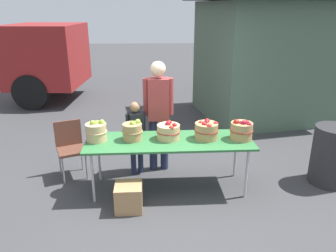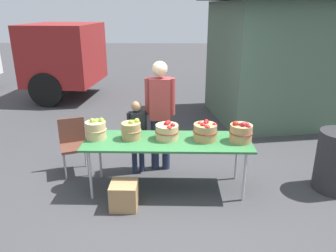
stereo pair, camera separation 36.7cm
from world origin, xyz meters
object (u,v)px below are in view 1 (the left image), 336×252
at_px(apple_basket_red_1, 206,130).
at_px(folding_chair, 70,145).
at_px(apple_basket_green_1, 132,131).
at_px(apple_basket_red_0, 169,131).
at_px(market_table, 169,143).
at_px(trash_barrel, 332,155).
at_px(produce_crate, 129,197).
at_px(apple_basket_green_0, 96,131).
at_px(apple_basket_red_2, 242,130).
at_px(vendor_adult, 158,108).
at_px(child_customer, 136,132).

xyz_separation_m(apple_basket_red_1, folding_chair, (-2.00, 0.47, -0.37)).
bearing_deg(apple_basket_green_1, apple_basket_red_0, 0.01).
height_order(market_table, trash_barrel, trash_barrel).
xyz_separation_m(trash_barrel, produce_crate, (-2.95, -0.53, -0.26)).
bearing_deg(apple_basket_green_0, apple_basket_red_2, -2.00).
xyz_separation_m(apple_basket_red_1, vendor_adult, (-0.64, 0.60, 0.15)).
height_order(vendor_adult, trash_barrel, vendor_adult).
distance_m(child_customer, folding_chair, 1.02).
bearing_deg(apple_basket_green_1, apple_basket_red_1, -1.39).
xyz_separation_m(market_table, child_customer, (-0.48, 0.49, -0.02)).
distance_m(vendor_adult, child_customer, 0.50).
relative_size(apple_basket_green_1, folding_chair, 0.33).
distance_m(apple_basket_green_0, apple_basket_red_0, 0.99).
distance_m(apple_basket_green_1, folding_chair, 1.14).
bearing_deg(trash_barrel, apple_basket_red_2, -177.86).
relative_size(market_table, apple_basket_green_1, 8.05).
height_order(apple_basket_red_0, trash_barrel, apple_basket_red_0).
height_order(apple_basket_red_2, vendor_adult, vendor_adult).
height_order(child_customer, produce_crate, child_customer).
relative_size(apple_basket_red_2, vendor_adult, 0.18).
distance_m(market_table, apple_basket_red_1, 0.54).
relative_size(apple_basket_green_0, apple_basket_red_1, 0.89).
relative_size(apple_basket_red_1, trash_barrel, 0.39).
xyz_separation_m(apple_basket_red_0, folding_chair, (-1.48, 0.45, -0.36)).
distance_m(market_table, folding_chair, 1.58).
height_order(apple_basket_green_1, apple_basket_red_0, apple_basket_green_1).
height_order(apple_basket_red_2, trash_barrel, apple_basket_red_2).
distance_m(apple_basket_red_0, apple_basket_red_1, 0.52).
distance_m(apple_basket_red_2, folding_chair, 2.56).
bearing_deg(trash_barrel, vendor_adult, 166.79).
bearing_deg(apple_basket_red_0, child_customer, 136.78).
height_order(apple_basket_green_1, folding_chair, apple_basket_green_1).
xyz_separation_m(apple_basket_red_0, child_customer, (-0.47, 0.44, -0.18)).
xyz_separation_m(folding_chair, produce_crate, (0.93, -0.99, -0.33)).
height_order(market_table, apple_basket_red_0, apple_basket_red_0).
relative_size(market_table, apple_basket_red_0, 6.88).
relative_size(vendor_adult, folding_chair, 2.02).
relative_size(trash_barrel, produce_crate, 2.52).
bearing_deg(child_customer, apple_basket_red_1, 132.44).
relative_size(apple_basket_red_0, vendor_adult, 0.19).
distance_m(apple_basket_green_1, child_customer, 0.48).
bearing_deg(apple_basket_green_1, trash_barrel, -0.36).
bearing_deg(apple_basket_green_0, produce_crate, -51.01).
height_order(apple_basket_green_0, child_customer, child_customer).
bearing_deg(apple_basket_green_1, market_table, -6.01).
relative_size(child_customer, folding_chair, 1.36).
xyz_separation_m(apple_basket_green_1, vendor_adult, (0.38, 0.57, 0.15)).
distance_m(apple_basket_red_0, folding_chair, 1.58).
bearing_deg(folding_chair, vendor_adult, -16.52).
height_order(market_table, vendor_adult, vendor_adult).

